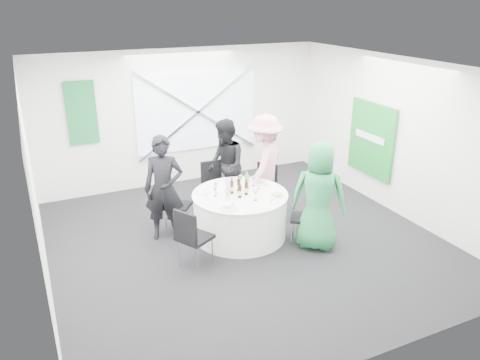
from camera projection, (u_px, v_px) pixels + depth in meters
name	position (u px, v px, depth m)	size (l,w,h in m)	color
floor	(245.00, 241.00, 7.68)	(6.00, 6.00, 0.00)	black
ceiling	(246.00, 67.00, 6.65)	(6.00, 6.00, 0.00)	silver
wall_back	(183.00, 117.00, 9.69)	(6.00, 6.00, 0.00)	white
wall_front	(376.00, 250.00, 4.63)	(6.00, 6.00, 0.00)	white
wall_left	(35.00, 192.00, 5.99)	(6.00, 6.00, 0.00)	white
wall_right	(397.00, 137.00, 8.34)	(6.00, 6.00, 0.00)	white
window_panel	(197.00, 111.00, 9.74)	(2.60, 0.03, 1.60)	white
window_brace_a	(198.00, 112.00, 9.71)	(0.05, 0.05, 3.16)	silver
window_brace_b	(198.00, 112.00, 9.71)	(0.05, 0.05, 3.16)	silver
green_banner	(82.00, 113.00, 8.76)	(0.55, 0.04, 1.20)	#167033
green_sign	(371.00, 139.00, 8.90)	(0.05, 1.20, 1.40)	#18852A
banquet_table	(240.00, 215.00, 7.71)	(1.56, 1.56, 0.76)	white
chair_back	(214.00, 182.00, 8.60)	(0.43, 0.44, 0.93)	black
chair_back_left	(173.00, 200.00, 7.91)	(0.57, 0.57, 0.89)	black
chair_back_right	(265.00, 185.00, 8.52)	(0.59, 0.58, 0.91)	black
chair_front_right	(308.00, 214.00, 7.47)	(0.55, 0.55, 0.86)	black
chair_front_left	(191.00, 234.00, 6.72)	(0.59, 0.58, 0.94)	black
person_man_back_left	(164.00, 189.00, 7.48)	(0.64, 0.42, 1.74)	black
person_man_back	(225.00, 166.00, 8.53)	(0.83, 0.46, 1.71)	black
person_woman_pink	(265.00, 164.00, 8.47)	(1.17, 0.54, 1.81)	pink
person_woman_green	(319.00, 196.00, 7.20)	(0.85, 0.55, 1.74)	#248446
plate_back	(231.00, 180.00, 8.10)	(0.26, 0.26, 0.01)	silver
plate_back_left	(203.00, 192.00, 7.60)	(0.26, 0.26, 0.01)	silver
plate_back_right	(258.00, 182.00, 8.01)	(0.30, 0.30, 0.04)	silver
plate_front_right	(277.00, 195.00, 7.48)	(0.25, 0.25, 0.04)	silver
plate_front_left	(228.00, 208.00, 7.04)	(0.26, 0.26, 0.01)	silver
napkin	(228.00, 205.00, 7.07)	(0.18, 0.12, 0.05)	white
beer_bottle_a	(232.00, 187.00, 7.54)	(0.06, 0.06, 0.28)	#331B09
beer_bottle_b	(239.00, 186.00, 7.62)	(0.06, 0.06, 0.27)	#331B09
beer_bottle_c	(246.00, 189.00, 7.49)	(0.06, 0.06, 0.27)	#331B09
beer_bottle_d	(240.00, 192.00, 7.39)	(0.06, 0.06, 0.26)	#331B09
green_water_bottle	(247.00, 182.00, 7.71)	(0.08, 0.08, 0.31)	green
clear_water_bottle	(228.00, 190.00, 7.40)	(0.08, 0.08, 0.31)	silver
wine_glass_a	(259.00, 182.00, 7.71)	(0.07, 0.07, 0.17)	white
wine_glass_b	(227.00, 194.00, 7.25)	(0.07, 0.07, 0.17)	white
wine_glass_c	(253.00, 179.00, 7.83)	(0.07, 0.07, 0.17)	white
wine_glass_d	(256.00, 193.00, 7.28)	(0.07, 0.07, 0.17)	white
wine_glass_e	(240.00, 178.00, 7.88)	(0.07, 0.07, 0.17)	white
wine_glass_f	(215.00, 189.00, 7.44)	(0.07, 0.07, 0.17)	white
wine_glass_g	(216.00, 185.00, 7.58)	(0.07, 0.07, 0.17)	white
fork_a	(207.00, 190.00, 7.72)	(0.01, 0.15, 0.01)	silver
knife_a	(205.00, 198.00, 7.40)	(0.01, 0.15, 0.01)	silver
fork_b	(213.00, 204.00, 7.19)	(0.01, 0.15, 0.01)	silver
knife_b	(234.00, 208.00, 7.04)	(0.01, 0.15, 0.01)	silver
fork_c	(271.00, 201.00, 7.28)	(0.01, 0.15, 0.01)	silver
knife_c	(276.00, 194.00, 7.55)	(0.01, 0.15, 0.01)	silver
fork_d	(267.00, 185.00, 7.90)	(0.01, 0.15, 0.01)	silver
knife_d	(248.00, 181.00, 8.09)	(0.01, 0.15, 0.01)	silver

